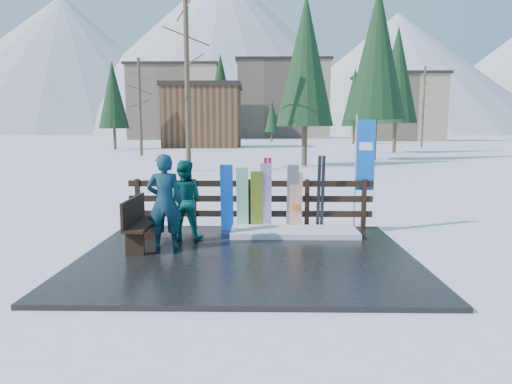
{
  "coord_description": "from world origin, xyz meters",
  "views": [
    {
      "loc": [
        0.3,
        -8.14,
        2.34
      ],
      "look_at": [
        0.15,
        1.0,
        1.1
      ],
      "focal_mm": 32.0,
      "sensor_mm": 36.0,
      "label": 1
    }
  ],
  "objects_px": {
    "snowboard_3": "(266,197)",
    "snowboard_4": "(292,198)",
    "person_front": "(165,202)",
    "rental_flag": "(363,159)",
    "snowboard_2": "(257,201)",
    "snowboard_5": "(296,202)",
    "bench": "(139,221)",
    "snowboard_1": "(242,199)",
    "snowboard_0": "(227,198)",
    "person_back": "(184,200)"
  },
  "relations": [
    {
      "from": "snowboard_2",
      "to": "rental_flag",
      "type": "distance_m",
      "value": 2.6
    },
    {
      "from": "snowboard_3",
      "to": "person_back",
      "type": "height_order",
      "value": "person_back"
    },
    {
      "from": "snowboard_0",
      "to": "snowboard_4",
      "type": "relative_size",
      "value": 0.99
    },
    {
      "from": "bench",
      "to": "snowboard_2",
      "type": "xyz_separation_m",
      "value": [
        2.26,
        1.47,
        0.17
      ]
    },
    {
      "from": "snowboard_3",
      "to": "person_front",
      "type": "height_order",
      "value": "person_front"
    },
    {
      "from": "snowboard_1",
      "to": "snowboard_2",
      "type": "relative_size",
      "value": 1.07
    },
    {
      "from": "snowboard_2",
      "to": "person_front",
      "type": "distance_m",
      "value": 2.39
    },
    {
      "from": "snowboard_3",
      "to": "snowboard_4",
      "type": "height_order",
      "value": "snowboard_3"
    },
    {
      "from": "bench",
      "to": "snowboard_3",
      "type": "xyz_separation_m",
      "value": [
        2.47,
        1.47,
        0.26
      ]
    },
    {
      "from": "snowboard_3",
      "to": "snowboard_4",
      "type": "xyz_separation_m",
      "value": [
        0.59,
        0.0,
        -0.02
      ]
    },
    {
      "from": "snowboard_0",
      "to": "rental_flag",
      "type": "distance_m",
      "value": 3.22
    },
    {
      "from": "bench",
      "to": "snowboard_1",
      "type": "height_order",
      "value": "snowboard_1"
    },
    {
      "from": "snowboard_4",
      "to": "person_back",
      "type": "bearing_deg",
      "value": -159.75
    },
    {
      "from": "snowboard_1",
      "to": "rental_flag",
      "type": "distance_m",
      "value": 2.89
    },
    {
      "from": "snowboard_3",
      "to": "snowboard_0",
      "type": "bearing_deg",
      "value": 180.0
    },
    {
      "from": "bench",
      "to": "rental_flag",
      "type": "relative_size",
      "value": 0.58
    },
    {
      "from": "rental_flag",
      "to": "snowboard_5",
      "type": "bearing_deg",
      "value": -170.02
    },
    {
      "from": "snowboard_2",
      "to": "snowboard_5",
      "type": "distance_m",
      "value": 0.89
    },
    {
      "from": "bench",
      "to": "snowboard_5",
      "type": "relative_size",
      "value": 1.11
    },
    {
      "from": "snowboard_2",
      "to": "bench",
      "type": "bearing_deg",
      "value": -146.99
    },
    {
      "from": "person_back",
      "to": "snowboard_0",
      "type": "bearing_deg",
      "value": -133.31
    },
    {
      "from": "snowboard_0",
      "to": "snowboard_1",
      "type": "relative_size",
      "value": 1.03
    },
    {
      "from": "snowboard_3",
      "to": "rental_flag",
      "type": "relative_size",
      "value": 0.6
    },
    {
      "from": "snowboard_4",
      "to": "person_front",
      "type": "relative_size",
      "value": 0.84
    },
    {
      "from": "snowboard_1",
      "to": "snowboard_4",
      "type": "height_order",
      "value": "snowboard_4"
    },
    {
      "from": "person_front",
      "to": "bench",
      "type": "bearing_deg",
      "value": -24.4
    },
    {
      "from": "snowboard_4",
      "to": "snowboard_5",
      "type": "bearing_deg",
      "value": 0.0
    },
    {
      "from": "snowboard_0",
      "to": "snowboard_5",
      "type": "height_order",
      "value": "snowboard_0"
    },
    {
      "from": "snowboard_0",
      "to": "snowboard_3",
      "type": "distance_m",
      "value": 0.88
    },
    {
      "from": "rental_flag",
      "to": "snowboard_3",
      "type": "bearing_deg",
      "value": -173.03
    },
    {
      "from": "bench",
      "to": "snowboard_1",
      "type": "relative_size",
      "value": 1.01
    },
    {
      "from": "snowboard_2",
      "to": "person_front",
      "type": "height_order",
      "value": "person_front"
    },
    {
      "from": "person_front",
      "to": "rental_flag",
      "type": "bearing_deg",
      "value": -160.48
    },
    {
      "from": "snowboard_2",
      "to": "snowboard_4",
      "type": "xyz_separation_m",
      "value": [
        0.8,
        0.0,
        0.07
      ]
    },
    {
      "from": "snowboard_4",
      "to": "snowboard_1",
      "type": "bearing_deg",
      "value": 180.0
    },
    {
      "from": "snowboard_4",
      "to": "person_front",
      "type": "bearing_deg",
      "value": -146.64
    },
    {
      "from": "snowboard_5",
      "to": "person_front",
      "type": "bearing_deg",
      "value": -147.46
    },
    {
      "from": "person_front",
      "to": "snowboard_4",
      "type": "bearing_deg",
      "value": -152.12
    },
    {
      "from": "person_front",
      "to": "person_back",
      "type": "distance_m",
      "value": 0.84
    },
    {
      "from": "snowboard_1",
      "to": "snowboard_3",
      "type": "relative_size",
      "value": 0.95
    },
    {
      "from": "snowboard_5",
      "to": "bench",
      "type": "bearing_deg",
      "value": -154.98
    },
    {
      "from": "bench",
      "to": "rental_flag",
      "type": "xyz_separation_m",
      "value": [
        4.68,
        1.74,
        1.09
      ]
    },
    {
      "from": "snowboard_1",
      "to": "person_front",
      "type": "height_order",
      "value": "person_front"
    },
    {
      "from": "snowboard_1",
      "to": "snowboard_5",
      "type": "relative_size",
      "value": 1.09
    },
    {
      "from": "snowboard_0",
      "to": "snowboard_5",
      "type": "xyz_separation_m",
      "value": [
        1.55,
        0.0,
        -0.09
      ]
    },
    {
      "from": "snowboard_0",
      "to": "rental_flag",
      "type": "height_order",
      "value": "rental_flag"
    },
    {
      "from": "snowboard_3",
      "to": "bench",
      "type": "bearing_deg",
      "value": -149.28
    },
    {
      "from": "snowboard_3",
      "to": "snowboard_4",
      "type": "bearing_deg",
      "value": 0.0
    },
    {
      "from": "person_front",
      "to": "snowboard_3",
      "type": "bearing_deg",
      "value": -144.72
    },
    {
      "from": "snowboard_4",
      "to": "rental_flag",
      "type": "relative_size",
      "value": 0.59
    }
  ]
}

